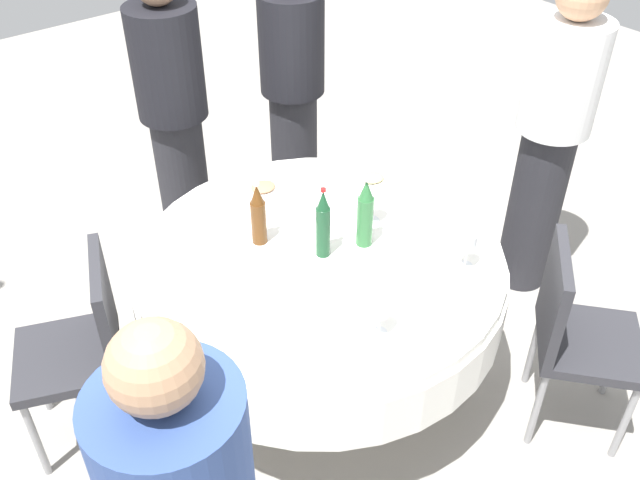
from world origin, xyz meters
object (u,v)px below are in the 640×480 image
(plate_left, at_px, (263,189))
(person_far, at_px, (550,137))
(bottle_dark_green_north, at_px, (323,225))
(wine_glass_near, at_px, (380,308))
(bottle_green_far, at_px, (365,214))
(wine_glass_outer, at_px, (468,244))
(person_north, at_px, (293,93))
(dining_table, at_px, (320,281))
(chair_mid, at_px, (85,340))
(wine_glass_mid, at_px, (373,200))
(chair_right, at_px, (573,328))
(person_inner, at_px, (175,118))
(plate_rear, at_px, (373,180))
(bottle_brown_inner, at_px, (258,215))

(plate_left, xyz_separation_m, person_far, (-1.22, 0.61, 0.11))
(bottle_dark_green_north, relative_size, wine_glass_near, 1.85)
(bottle_green_far, distance_m, wine_glass_outer, 0.41)
(wine_glass_near, height_order, person_north, person_north)
(person_far, bearing_deg, bottle_green_far, -87.65)
(wine_glass_outer, bearing_deg, dining_table, -46.90)
(bottle_dark_green_north, height_order, chair_mid, bottle_dark_green_north)
(wine_glass_mid, bearing_deg, wine_glass_near, 49.81)
(plate_left, distance_m, chair_right, 1.42)
(person_inner, xyz_separation_m, person_north, (-0.65, 0.11, -0.02))
(bottle_green_far, xyz_separation_m, person_inner, (0.15, -1.25, -0.05))
(chair_mid, bearing_deg, plate_rear, -72.16)
(plate_left, bearing_deg, person_north, -136.04)
(dining_table, distance_m, person_north, 1.30)
(dining_table, distance_m, plate_left, 0.53)
(dining_table, distance_m, bottle_green_far, 0.35)
(plate_left, bearing_deg, bottle_dark_green_north, 82.15)
(chair_right, bearing_deg, wine_glass_mid, -107.04)
(person_far, relative_size, person_inner, 1.02)
(bottle_brown_inner, bearing_deg, dining_table, 124.02)
(bottle_dark_green_north, bearing_deg, bottle_green_far, 164.13)
(person_inner, relative_size, person_north, 1.03)
(plate_rear, bearing_deg, person_far, 155.41)
(dining_table, xyz_separation_m, person_inner, (-0.03, -1.19, 0.24))
(plate_left, distance_m, chair_mid, 0.99)
(bottle_dark_green_north, distance_m, person_north, 1.29)
(bottle_dark_green_north, bearing_deg, person_inner, -91.27)
(bottle_brown_inner, height_order, person_north, person_north)
(wine_glass_near, relative_size, person_inner, 0.10)
(wine_glass_outer, xyz_separation_m, chair_mid, (1.26, -0.78, -0.33))
(wine_glass_mid, height_order, plate_rear, wine_glass_mid)
(wine_glass_near, bearing_deg, person_north, -117.26)
(chair_mid, bearing_deg, person_far, -79.80)
(person_inner, bearing_deg, bottle_green_far, -81.84)
(dining_table, relative_size, chair_mid, 1.72)
(bottle_dark_green_north, bearing_deg, wine_glass_mid, -171.40)
(person_north, bearing_deg, dining_table, -90.00)
(wine_glass_outer, distance_m, plate_left, 0.97)
(bottle_brown_inner, relative_size, wine_glass_mid, 2.01)
(bottle_brown_inner, distance_m, wine_glass_mid, 0.49)
(person_far, bearing_deg, dining_table, -90.00)
(chair_mid, bearing_deg, bottle_green_far, -89.42)
(wine_glass_mid, relative_size, chair_right, 0.16)
(wine_glass_outer, relative_size, wine_glass_mid, 1.09)
(plate_left, xyz_separation_m, chair_mid, (0.95, 0.14, -0.23))
(chair_right, bearing_deg, person_far, -173.88)
(dining_table, xyz_separation_m, bottle_green_far, (-0.18, 0.06, 0.29))
(wine_glass_near, xyz_separation_m, person_far, (-1.41, -0.36, -0.00))
(wine_glass_mid, relative_size, plate_rear, 0.61)
(wine_glass_mid, xyz_separation_m, person_north, (-0.37, -1.05, -0.03))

